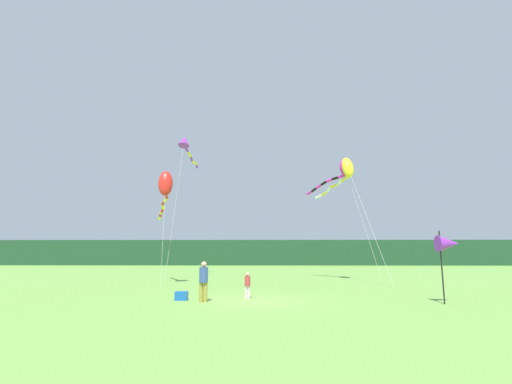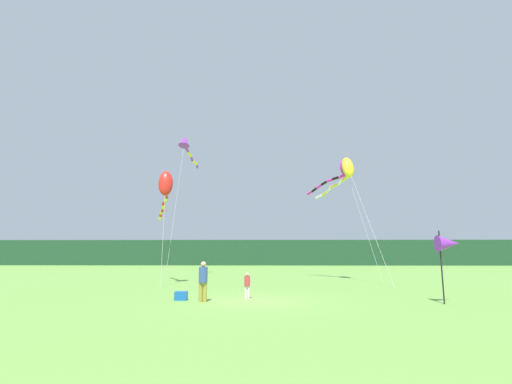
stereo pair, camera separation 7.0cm
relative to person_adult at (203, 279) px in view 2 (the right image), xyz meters
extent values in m
plane|color=#6B9E42|center=(2.16, 0.45, -0.96)|extent=(120.00, 120.00, 0.00)
cube|color=#1E4228|center=(2.16, 45.45, 1.07)|extent=(108.00, 3.38, 4.05)
cylinder|color=olive|center=(-0.09, 0.00, -0.55)|extent=(0.17, 0.17, 0.82)
cylinder|color=olive|center=(0.09, 0.00, -0.55)|extent=(0.17, 0.17, 0.82)
cylinder|color=#334C8C|center=(0.00, 0.00, 0.19)|extent=(0.38, 0.38, 0.65)
sphere|color=tan|center=(0.00, 0.00, 0.64)|extent=(0.24, 0.24, 0.24)
cylinder|color=silver|center=(1.79, 1.20, -0.67)|extent=(0.12, 0.12, 0.57)
cylinder|color=silver|center=(1.93, 1.20, -0.67)|extent=(0.12, 0.12, 0.57)
cylinder|color=#B23338|center=(1.86, 1.20, -0.16)|extent=(0.26, 0.26, 0.45)
sphere|color=tan|center=(1.86, 1.20, 0.15)|extent=(0.17, 0.17, 0.17)
cube|color=#1959B2|center=(-1.06, 0.56, -0.77)|extent=(0.54, 0.38, 0.38)
cylinder|color=black|center=(10.07, -0.45, 0.55)|extent=(0.06, 0.06, 3.02)
cone|color=purple|center=(10.42, -0.45, 1.52)|extent=(0.90, 0.70, 0.70)
cylinder|color=#B2B2B2|center=(9.69, 8.70, 3.23)|extent=(1.50, 4.38, 8.38)
ellipsoid|color=yellow|center=(8.96, 10.88, 7.42)|extent=(1.21, 1.43, 1.82)
cylinder|color=yellow|center=(8.78, 11.26, 6.64)|extent=(0.55, 0.88, 0.41)
cylinder|color=white|center=(8.54, 12.04, 6.48)|extent=(0.33, 0.87, 0.30)
cylinder|color=yellow|center=(8.25, 12.79, 6.36)|extent=(0.63, 0.83, 0.32)
cylinder|color=white|center=(7.96, 13.55, 6.19)|extent=(0.35, 0.90, 0.42)
cylinder|color=yellow|center=(7.75, 14.34, 6.00)|extent=(0.48, 0.88, 0.35)
cylinder|color=white|center=(7.40, 15.09, 5.85)|extent=(0.61, 0.84, 0.35)
cylinder|color=#B2B2B2|center=(9.77, 10.39, 3.29)|extent=(1.75, 2.31, 8.49)
ellipsoid|color=#E026B2|center=(8.91, 11.53, 7.53)|extent=(1.28, 1.32, 1.50)
cylinder|color=#E026B2|center=(8.70, 11.75, 6.94)|extent=(0.58, 0.60, 0.27)
cylinder|color=black|center=(8.28, 12.20, 6.87)|extent=(0.57, 0.60, 0.26)
cylinder|color=#E026B2|center=(7.90, 12.67, 6.80)|extent=(0.54, 0.63, 0.28)
cylinder|color=black|center=(7.54, 13.17, 6.67)|extent=(0.55, 0.66, 0.36)
cylinder|color=#E026B2|center=(7.20, 13.67, 6.49)|extent=(0.52, 0.67, 0.37)
cylinder|color=black|center=(6.88, 14.19, 6.30)|extent=(0.53, 0.68, 0.39)
cylinder|color=#E026B2|center=(6.55, 14.71, 6.13)|extent=(0.53, 0.66, 0.34)
cylinder|color=#B2B2B2|center=(-4.40, 12.83, 4.87)|extent=(0.31, 3.70, 11.66)
cone|color=purple|center=(-4.25, 14.66, 10.70)|extent=(1.05, 1.26, 1.16)
cylinder|color=purple|center=(-4.18, 15.11, 10.18)|extent=(0.35, 0.99, 0.50)
cylinder|color=yellow|center=(-4.07, 16.00, 9.92)|extent=(0.29, 0.96, 0.42)
cylinder|color=purple|center=(-4.04, 16.90, 9.72)|extent=(0.23, 0.95, 0.37)
cylinder|color=yellow|center=(-3.93, 17.78, 9.56)|extent=(0.46, 0.95, 0.34)
cylinder|color=purple|center=(-3.84, 18.66, 9.43)|extent=(0.29, 0.94, 0.31)
cylinder|color=#B2B2B2|center=(-3.77, 7.18, 2.39)|extent=(0.45, 1.84, 6.70)
ellipsoid|color=red|center=(-3.98, 8.08, 5.74)|extent=(1.16, 1.21, 1.86)
cylinder|color=red|center=(-4.00, 8.38, 4.94)|extent=(0.24, 0.67, 0.38)
cylinder|color=yellow|center=(-4.16, 8.94, 4.77)|extent=(0.48, 0.67, 0.36)
cylinder|color=red|center=(-4.43, 9.47, 4.60)|extent=(0.47, 0.67, 0.36)
cylinder|color=yellow|center=(-4.61, 10.02, 4.41)|extent=(0.31, 0.68, 0.40)
cylinder|color=red|center=(-4.79, 10.59, 4.22)|extent=(0.45, 0.67, 0.37)
cylinder|color=yellow|center=(-5.03, 11.13, 4.10)|extent=(0.43, 0.64, 0.27)
cylinder|color=red|center=(-5.23, 11.68, 3.98)|extent=(0.38, 0.68, 0.36)
cylinder|color=yellow|center=(-5.44, 12.24, 3.81)|extent=(0.44, 0.68, 0.36)
camera|label=1|loc=(2.58, -16.46, 1.17)|focal=26.11mm
camera|label=2|loc=(2.65, -16.45, 1.17)|focal=26.11mm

